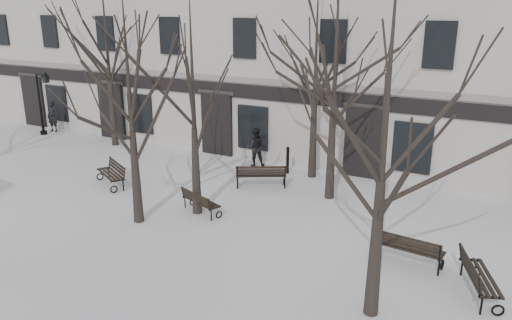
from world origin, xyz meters
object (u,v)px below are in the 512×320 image
Objects in this scene: bench_4 at (261,175)px; tree_3 at (387,106)px; tree_2 at (193,84)px; bench_2 at (407,247)px; tree_1 at (129,84)px; bench_5 at (477,276)px; bench_1 at (200,201)px; lamp_post at (42,99)px; bench_3 at (112,173)px.

tree_3 is at bearing 105.38° from bench_4.
tree_2 reaches higher than bench_2.
tree_1 reaches higher than bench_5.
bench_1 is (1.40, 1.49, -4.07)m from tree_1.
tree_1 is 2.11× the size of lamp_post.
tree_1 reaches higher than tree_2.
bench_4 reaches higher than bench_5.
bench_3 is (-4.59, 0.71, 0.06)m from bench_1.
tree_2 is at bearing 156.56° from tree_3.
bench_4 is at bearing -82.28° from bench_1.
bench_3 is 0.97× the size of bench_5.
tree_3 reaches higher than tree_2.
tree_1 is 3.81× the size of bench_3.
tree_2 is 4.18× the size of bench_1.
tree_3 reaches higher than bench_5.
bench_2 is at bearing 8.14° from tree_1.
tree_3 is 4.09× the size of bench_3.
bench_1 is 8.81m from bench_5.
tree_3 is 5.19m from bench_5.
tree_3 reaches higher than bench_4.
tree_2 reaches higher than lamp_post.
bench_1 is 14.36m from lamp_post.
bench_4 is at bearing -7.32° from lamp_post.
tree_3 is 3.90× the size of bench_4.
bench_3 is at bearing 145.46° from tree_1.
tree_2 is 3.95m from bench_1.
tree_1 reaches higher than bench_4.
bench_5 is at bearing 165.05° from bench_2.
bench_4 is (0.69, 3.17, 0.09)m from bench_1.
bench_5 is at bearing 21.38° from bench_3.
bench_2 is 0.97× the size of bench_4.
tree_1 reaches higher than bench_2.
tree_2 is 3.61× the size of bench_5.
lamp_post reaches higher than bench_5.
bench_4 is 1.02× the size of bench_5.
tree_3 reaches higher than bench_2.
bench_2 is at bearing -14.53° from lamp_post.
tree_3 is at bearing 176.21° from bench_1.
bench_1 is 0.84× the size of bench_4.
tree_3 reaches higher than tree_1.
bench_4 reaches higher than bench_3.
tree_3 is at bearing 10.60° from bench_3.
bench_3 reaches higher than bench_1.
tree_3 reaches higher than bench_1.
tree_3 is 4.00× the size of bench_2.
tree_1 is at bearing 72.81° from bench_5.
bench_2 reaches higher than bench_5.
bench_4 is at bearing 42.74° from bench_5.
bench_3 is 0.95× the size of bench_4.
tree_1 is 3.71× the size of bench_5.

